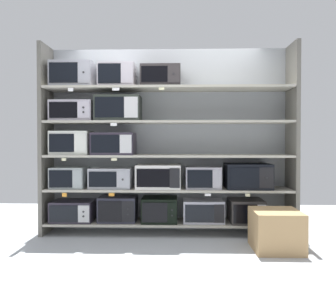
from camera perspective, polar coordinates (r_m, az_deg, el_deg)
ground at (r=3.57m, az=-0.47°, el=-19.11°), size 7.17×6.00×0.02m
back_panel at (r=4.59m, az=0.08°, el=1.30°), size 3.37×0.04×2.48m
upright_left at (r=4.68m, az=-20.20°, el=1.23°), size 0.05×0.44×2.48m
upright_right at (r=4.60m, az=20.58°, el=1.23°), size 0.05×0.44×2.48m
shelf_0 at (r=4.48m, az=-0.00°, el=-12.82°), size 3.17×0.44×0.03m
microwave_0 at (r=4.65m, az=-15.93°, el=-10.47°), size 0.54×0.39×0.27m
microwave_1 at (r=4.50m, az=-8.59°, el=-10.44°), size 0.49×0.35×0.33m
microwave_2 at (r=4.44m, az=-1.43°, el=-10.66°), size 0.46×0.40×0.32m
microwave_3 at (r=4.45m, az=6.07°, el=-10.83°), size 0.53×0.35×0.29m
microwave_4 at (r=4.53m, az=13.24°, el=-10.59°), size 0.43×0.43×0.30m
shelf_1 at (r=4.39m, az=-0.00°, el=-7.25°), size 3.17×0.44×0.03m
microwave_5 at (r=4.60m, az=-16.57°, el=-5.02°), size 0.44×0.36×0.27m
microwave_6 at (r=4.46m, az=-9.72°, el=-5.24°), size 0.54×0.37×0.26m
microwave_7 at (r=4.37m, az=-1.63°, el=-5.05°), size 0.58×0.42×0.31m
microwave_8 at (r=4.38m, az=6.02°, el=-5.22°), size 0.45×0.34×0.28m
microwave_9 at (r=4.46m, az=13.52°, el=-4.87°), size 0.58×0.41×0.32m
price_tag_0 at (r=4.41m, az=-17.36°, el=-7.85°), size 0.06×0.00×0.05m
price_tag_1 at (r=4.26m, az=-9.67°, el=-8.06°), size 0.07×0.00×0.04m
price_tag_2 at (r=4.20m, az=6.85°, el=-8.15°), size 0.08×0.00×0.03m
price_tag_3 at (r=4.27m, az=13.52°, el=-8.04°), size 0.06×0.00×0.04m
shelf_2 at (r=4.35m, az=-0.00°, el=-1.51°), size 3.17×0.44×0.03m
microwave_10 at (r=4.56m, az=-16.22°, el=0.69°), size 0.50×0.36×0.31m
microwave_11 at (r=4.42m, az=-9.25°, el=0.56°), size 0.54×0.43×0.29m
price_tag_4 at (r=4.37m, az=-17.45°, el=-2.05°), size 0.06×0.00×0.04m
price_tag_5 at (r=4.21m, az=-9.24°, el=-2.11°), size 0.07×0.00×0.03m
shelf_3 at (r=4.36m, az=-0.00°, el=4.27°), size 3.17×0.44×0.03m
microwave_12 at (r=4.57m, az=-15.97°, el=5.95°), size 0.55×0.36×0.27m
microwave_13 at (r=4.43m, az=-8.48°, el=6.52°), size 0.57×0.41×0.33m
price_tag_6 at (r=4.21m, az=-9.31°, el=3.85°), size 0.08×0.00×0.04m
shelf_4 at (r=4.40m, az=-0.00°, el=10.00°), size 3.17×0.44×0.03m
microwave_14 at (r=4.64m, az=-16.02°, el=11.79°), size 0.55×0.34×0.33m
microwave_15 at (r=4.49m, az=-8.69°, el=11.96°), size 0.47×0.35×0.30m
microwave_16 at (r=4.43m, az=-1.25°, el=11.92°), size 0.51×0.42×0.27m
price_tag_7 at (r=4.38m, az=-16.37°, el=9.44°), size 0.06×0.00×0.04m
price_tag_8 at (r=4.24m, az=-8.95°, el=9.80°), size 0.09×0.00×0.04m
price_tag_9 at (r=4.18m, az=-1.10°, el=9.98°), size 0.07×0.00×0.03m
shipping_carton at (r=4.01m, az=18.04°, el=-13.41°), size 0.52×0.52×0.44m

